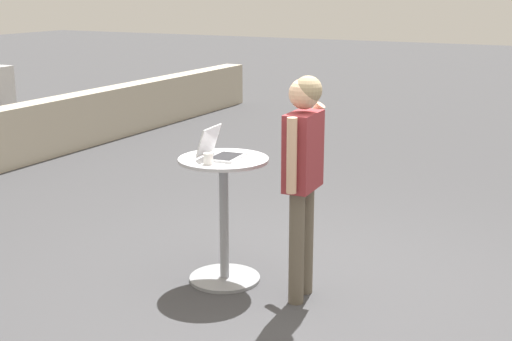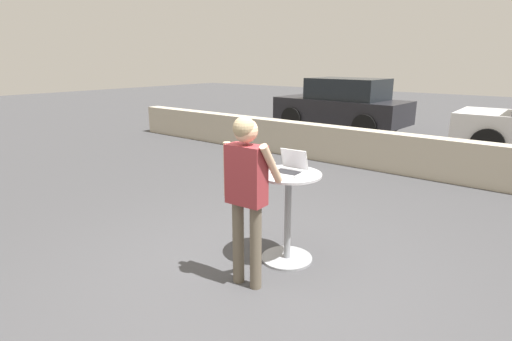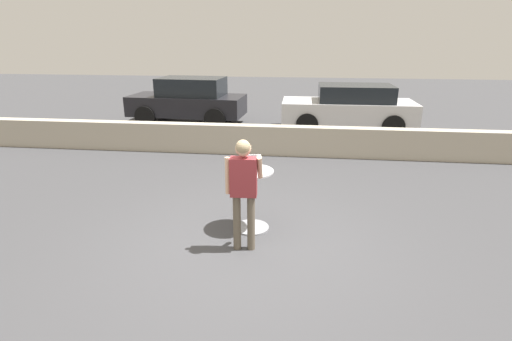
# 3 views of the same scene
# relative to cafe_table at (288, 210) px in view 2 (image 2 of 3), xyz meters

# --- Properties ---
(ground_plane) EXTENTS (50.00, 50.00, 0.00)m
(ground_plane) POSITION_rel_cafe_table_xyz_m (0.03, -0.64, -0.56)
(ground_plane) COLOR #3D3D3F
(pavement_kerb) EXTENTS (15.43, 0.35, 0.75)m
(pavement_kerb) POSITION_rel_cafe_table_xyz_m (0.03, 4.22, -0.19)
(pavement_kerb) COLOR #B2A893
(pavement_kerb) RESTS_ON ground_plane
(cafe_table) EXTENTS (0.68, 0.68, 0.97)m
(cafe_table) POSITION_rel_cafe_table_xyz_m (0.00, 0.00, 0.00)
(cafe_table) COLOR gray
(cafe_table) RESTS_ON ground_plane
(laptop) EXTENTS (0.32, 0.31, 0.23)m
(laptop) POSITION_rel_cafe_table_xyz_m (-0.00, 0.03, 0.46)
(laptop) COLOR silver
(laptop) RESTS_ON cafe_table
(coffee_mug) EXTENTS (0.10, 0.07, 0.08)m
(coffee_mug) POSITION_rel_cafe_table_xyz_m (-0.21, 0.00, 0.45)
(coffee_mug) COLOR white
(coffee_mug) RESTS_ON cafe_table
(standing_person) EXTENTS (0.51, 0.37, 1.62)m
(standing_person) POSITION_rel_cafe_table_xyz_m (-0.02, -0.65, 0.45)
(standing_person) COLOR brown
(standing_person) RESTS_ON ground_plane
(parked_car_further_down) EXTENTS (3.97, 1.92, 1.58)m
(parked_car_further_down) POSITION_rel_cafe_table_xyz_m (-3.19, 7.63, 0.24)
(parked_car_further_down) COLOR black
(parked_car_further_down) RESTS_ON ground_plane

